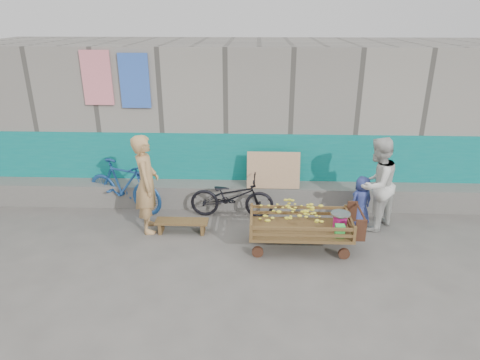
{
  "coord_description": "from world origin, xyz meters",
  "views": [
    {
      "loc": [
        -0.03,
        -5.37,
        3.63
      ],
      "look_at": [
        -0.29,
        1.2,
        1.0
      ],
      "focal_mm": 32.0,
      "sensor_mm": 36.0,
      "label": 1
    }
  ],
  "objects_px": {
    "banana_cart": "(298,220)",
    "woman": "(376,184)",
    "vendor_man": "(147,184)",
    "child": "(361,201)",
    "bicycle_dark": "(232,197)",
    "bench": "(182,224)",
    "bicycle_blue": "(124,186)"
  },
  "relations": [
    {
      "from": "vendor_man",
      "to": "woman",
      "type": "xyz_separation_m",
      "value": [
        3.94,
        0.22,
        -0.03
      ]
    },
    {
      "from": "bench",
      "to": "bicycle_blue",
      "type": "height_order",
      "value": "bicycle_blue"
    },
    {
      "from": "banana_cart",
      "to": "woman",
      "type": "relative_size",
      "value": 1.06
    },
    {
      "from": "child",
      "to": "bicycle_dark",
      "type": "height_order",
      "value": "child"
    },
    {
      "from": "vendor_man",
      "to": "bicycle_dark",
      "type": "bearing_deg",
      "value": -78.87
    },
    {
      "from": "woman",
      "to": "bicycle_dark",
      "type": "distance_m",
      "value": 2.57
    },
    {
      "from": "bicycle_blue",
      "to": "banana_cart",
      "type": "bearing_deg",
      "value": -89.47
    },
    {
      "from": "banana_cart",
      "to": "vendor_man",
      "type": "height_order",
      "value": "vendor_man"
    },
    {
      "from": "vendor_man",
      "to": "woman",
      "type": "height_order",
      "value": "vendor_man"
    },
    {
      "from": "bicycle_dark",
      "to": "bicycle_blue",
      "type": "distance_m",
      "value": 2.08
    },
    {
      "from": "banana_cart",
      "to": "bicycle_blue",
      "type": "xyz_separation_m",
      "value": [
        -3.2,
        1.31,
        -0.0
      ]
    },
    {
      "from": "banana_cart",
      "to": "woman",
      "type": "xyz_separation_m",
      "value": [
        1.39,
        0.77,
        0.32
      ]
    },
    {
      "from": "bench",
      "to": "vendor_man",
      "type": "xyz_separation_m",
      "value": [
        -0.59,
        0.09,
        0.7
      ]
    },
    {
      "from": "woman",
      "to": "child",
      "type": "bearing_deg",
      "value": -68.86
    },
    {
      "from": "woman",
      "to": "child",
      "type": "height_order",
      "value": "woman"
    },
    {
      "from": "vendor_man",
      "to": "child",
      "type": "relative_size",
      "value": 1.86
    },
    {
      "from": "bench",
      "to": "woman",
      "type": "height_order",
      "value": "woman"
    },
    {
      "from": "bicycle_dark",
      "to": "bench",
      "type": "bearing_deg",
      "value": 130.56
    },
    {
      "from": "bench",
      "to": "child",
      "type": "height_order",
      "value": "child"
    },
    {
      "from": "bench",
      "to": "child",
      "type": "distance_m",
      "value": 3.19
    },
    {
      "from": "banana_cart",
      "to": "bench",
      "type": "distance_m",
      "value": 2.05
    },
    {
      "from": "bench",
      "to": "bicycle_dark",
      "type": "height_order",
      "value": "bicycle_dark"
    },
    {
      "from": "vendor_man",
      "to": "bicycle_blue",
      "type": "xyz_separation_m",
      "value": [
        -0.65,
        0.76,
        -0.36
      ]
    },
    {
      "from": "bicycle_dark",
      "to": "bicycle_blue",
      "type": "relative_size",
      "value": 0.92
    },
    {
      "from": "vendor_man",
      "to": "child",
      "type": "height_order",
      "value": "vendor_man"
    },
    {
      "from": "woman",
      "to": "bicycle_dark",
      "type": "bearing_deg",
      "value": -52.06
    },
    {
      "from": "banana_cart",
      "to": "bicycle_blue",
      "type": "height_order",
      "value": "bicycle_blue"
    },
    {
      "from": "bench",
      "to": "child",
      "type": "relative_size",
      "value": 0.98
    },
    {
      "from": "banana_cart",
      "to": "woman",
      "type": "height_order",
      "value": "woman"
    },
    {
      "from": "banana_cart",
      "to": "bicycle_dark",
      "type": "distance_m",
      "value": 1.59
    },
    {
      "from": "vendor_man",
      "to": "child",
      "type": "bearing_deg",
      "value": -95.58
    },
    {
      "from": "bench",
      "to": "bicycle_blue",
      "type": "distance_m",
      "value": 1.54
    }
  ]
}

